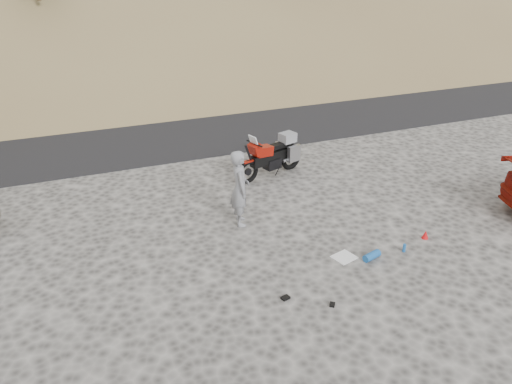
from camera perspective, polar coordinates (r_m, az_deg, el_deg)
ground at (r=11.39m, az=1.47°, el=-5.95°), size 140.00×140.00×0.00m
road at (r=19.24m, az=-9.21°, el=7.40°), size 120.00×7.00×0.05m
motorcycle at (r=14.59m, az=2.00°, el=4.17°), size 2.31×1.09×1.41m
man at (r=12.23m, az=-1.79°, el=-3.53°), size 0.58×0.76×1.88m
gear_white_cloth at (r=11.08m, az=10.04°, el=-7.34°), size 0.56×0.52×0.02m
gear_blue_mat at (r=11.10m, az=13.09°, el=-7.12°), size 0.45×0.28×0.17m
gear_bottle at (r=11.54m, az=16.59°, el=-6.15°), size 0.08×0.08×0.19m
gear_funnel at (r=12.19m, az=18.79°, el=-4.62°), size 0.19×0.19×0.20m
gear_glove_a at (r=9.76m, az=3.38°, el=-11.97°), size 0.18×0.15×0.05m
gear_glove_b at (r=9.70m, az=8.71°, el=-12.60°), size 0.15×0.16×0.04m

